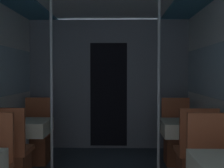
{
  "coord_description": "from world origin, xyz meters",
  "views": [
    {
      "loc": [
        0.18,
        -1.59,
        1.32
      ],
      "look_at": [
        0.08,
        2.84,
        1.16
      ],
      "focal_mm": 50.0,
      "sensor_mm": 36.0,
      "label": 1
    }
  ],
  "objects_px": {
    "support_pole_left_1": "(51,88)",
    "dining_table_right_1": "(185,130)",
    "chair_left_near_1": "(11,164)",
    "dining_table_left_1": "(26,129)",
    "chair_left_far_1": "(37,143)",
    "chair_right_near_1": "(195,165)",
    "support_pole_right_1": "(159,88)",
    "chair_right_far_1": "(177,143)"
  },
  "relations": [
    {
      "from": "dining_table_left_1",
      "to": "chair_left_far_1",
      "type": "relative_size",
      "value": 0.75
    },
    {
      "from": "support_pole_right_1",
      "to": "dining_table_right_1",
      "type": "bearing_deg",
      "value": -0.0
    },
    {
      "from": "support_pole_left_1",
      "to": "support_pole_right_1",
      "type": "height_order",
      "value": "same"
    },
    {
      "from": "dining_table_left_1",
      "to": "support_pole_right_1",
      "type": "distance_m",
      "value": 1.8
    },
    {
      "from": "dining_table_left_1",
      "to": "chair_right_near_1",
      "type": "height_order",
      "value": "chair_right_near_1"
    },
    {
      "from": "chair_left_far_1",
      "to": "chair_right_near_1",
      "type": "height_order",
      "value": "same"
    },
    {
      "from": "chair_left_far_1",
      "to": "chair_right_near_1",
      "type": "bearing_deg",
      "value": 152.49
    },
    {
      "from": "chair_left_far_1",
      "to": "support_pole_right_1",
      "type": "relative_size",
      "value": 0.42
    },
    {
      "from": "support_pole_left_1",
      "to": "dining_table_right_1",
      "type": "bearing_deg",
      "value": -0.0
    },
    {
      "from": "chair_left_near_1",
      "to": "support_pole_right_1",
      "type": "height_order",
      "value": "support_pole_right_1"
    },
    {
      "from": "chair_right_near_1",
      "to": "support_pole_left_1",
      "type": "bearing_deg",
      "value": 162.67
    },
    {
      "from": "support_pole_right_1",
      "to": "chair_right_far_1",
      "type": "bearing_deg",
      "value": 57.55
    },
    {
      "from": "support_pole_left_1",
      "to": "dining_table_right_1",
      "type": "height_order",
      "value": "support_pole_left_1"
    },
    {
      "from": "chair_left_far_1",
      "to": "chair_left_near_1",
      "type": "bearing_deg",
      "value": 90.0
    },
    {
      "from": "dining_table_left_1",
      "to": "chair_right_near_1",
      "type": "xyz_separation_m",
      "value": [
        2.06,
        -0.54,
        -0.3
      ]
    },
    {
      "from": "dining_table_left_1",
      "to": "chair_left_near_1",
      "type": "relative_size",
      "value": 0.75
    },
    {
      "from": "chair_left_near_1",
      "to": "support_pole_left_1",
      "type": "height_order",
      "value": "support_pole_left_1"
    },
    {
      "from": "chair_right_near_1",
      "to": "support_pole_right_1",
      "type": "bearing_deg",
      "value": 122.45
    },
    {
      "from": "chair_left_far_1",
      "to": "dining_table_right_1",
      "type": "distance_m",
      "value": 2.15
    },
    {
      "from": "support_pole_left_1",
      "to": "chair_right_near_1",
      "type": "height_order",
      "value": "support_pole_left_1"
    },
    {
      "from": "dining_table_left_1",
      "to": "dining_table_right_1",
      "type": "xyz_separation_m",
      "value": [
        2.06,
        0.0,
        0.0
      ]
    },
    {
      "from": "chair_left_far_1",
      "to": "dining_table_left_1",
      "type": "bearing_deg",
      "value": 90.0
    },
    {
      "from": "chair_left_near_1",
      "to": "chair_left_far_1",
      "type": "distance_m",
      "value": 1.07
    },
    {
      "from": "dining_table_right_1",
      "to": "chair_right_near_1",
      "type": "bearing_deg",
      "value": -90.0
    },
    {
      "from": "support_pole_left_1",
      "to": "dining_table_left_1",
      "type": "bearing_deg",
      "value": -180.0
    },
    {
      "from": "chair_right_near_1",
      "to": "chair_left_far_1",
      "type": "bearing_deg",
      "value": 152.49
    },
    {
      "from": "dining_table_right_1",
      "to": "chair_right_far_1",
      "type": "bearing_deg",
      "value": 90.0
    },
    {
      "from": "chair_left_near_1",
      "to": "dining_table_left_1",
      "type": "bearing_deg",
      "value": 90.0
    },
    {
      "from": "chair_left_near_1",
      "to": "chair_right_near_1",
      "type": "height_order",
      "value": "same"
    },
    {
      "from": "chair_right_far_1",
      "to": "dining_table_left_1",
      "type": "bearing_deg",
      "value": 14.59
    },
    {
      "from": "chair_left_near_1",
      "to": "chair_right_far_1",
      "type": "xyz_separation_m",
      "value": [
        2.06,
        1.07,
        0.0
      ]
    },
    {
      "from": "chair_left_far_1",
      "to": "chair_right_far_1",
      "type": "relative_size",
      "value": 1.0
    },
    {
      "from": "dining_table_left_1",
      "to": "support_pole_right_1",
      "type": "height_order",
      "value": "support_pole_right_1"
    },
    {
      "from": "chair_right_near_1",
      "to": "dining_table_left_1",
      "type": "bearing_deg",
      "value": 165.41
    },
    {
      "from": "chair_left_near_1",
      "to": "chair_right_far_1",
      "type": "distance_m",
      "value": 2.32
    },
    {
      "from": "chair_left_far_1",
      "to": "support_pole_left_1",
      "type": "xyz_separation_m",
      "value": [
        0.34,
        -0.54,
        0.83
      ]
    },
    {
      "from": "dining_table_right_1",
      "to": "chair_right_far_1",
      "type": "xyz_separation_m",
      "value": [
        0.0,
        0.54,
        -0.3
      ]
    },
    {
      "from": "chair_left_near_1",
      "to": "dining_table_right_1",
      "type": "distance_m",
      "value": 2.15
    },
    {
      "from": "support_pole_right_1",
      "to": "support_pole_left_1",
      "type": "bearing_deg",
      "value": 180.0
    },
    {
      "from": "chair_left_near_1",
      "to": "support_pole_left_1",
      "type": "distance_m",
      "value": 1.04
    },
    {
      "from": "support_pole_left_1",
      "to": "dining_table_right_1",
      "type": "relative_size",
      "value": 3.18
    },
    {
      "from": "chair_right_far_1",
      "to": "chair_left_near_1",
      "type": "bearing_deg",
      "value": 27.51
    }
  ]
}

